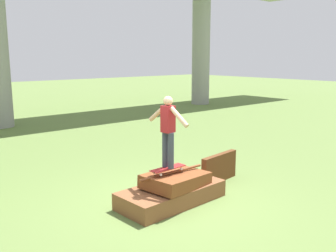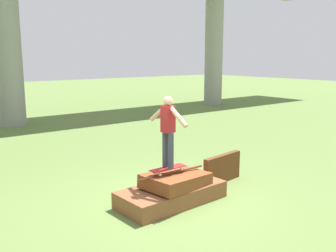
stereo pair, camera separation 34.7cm
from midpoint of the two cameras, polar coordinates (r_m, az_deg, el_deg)
name	(u,v)px [view 1 (the left image)]	position (r m, az deg, el deg)	size (l,w,h in m)	color
ground_plane	(172,202)	(7.85, -0.74, -11.58)	(80.00, 80.00, 0.00)	olive
scrap_pile	(173,190)	(7.75, -0.57, -9.77)	(2.28, 1.14, 0.67)	brown
scrap_plank_loose	(219,168)	(9.05, 6.72, -6.36)	(1.25, 0.29, 0.67)	#5B3319
skateboard	(168,168)	(7.56, -1.32, -6.47)	(0.82, 0.26, 0.09)	maroon
skater	(168,128)	(7.36, -1.35, -0.26)	(0.23, 1.10, 1.44)	#383D4C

